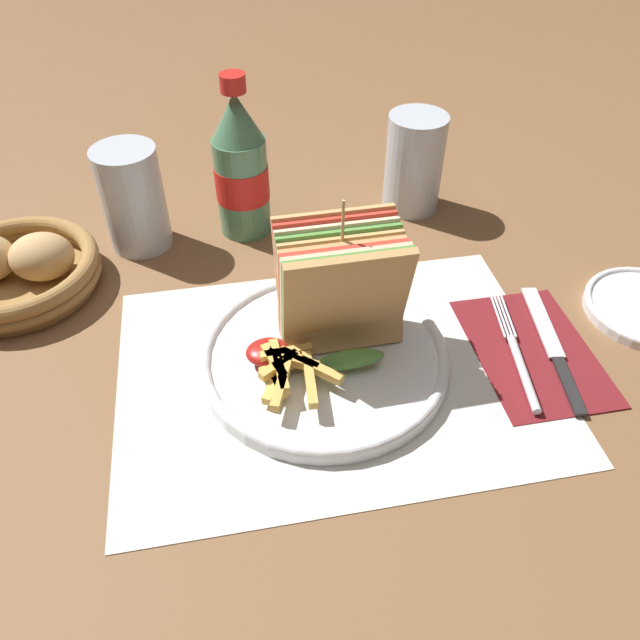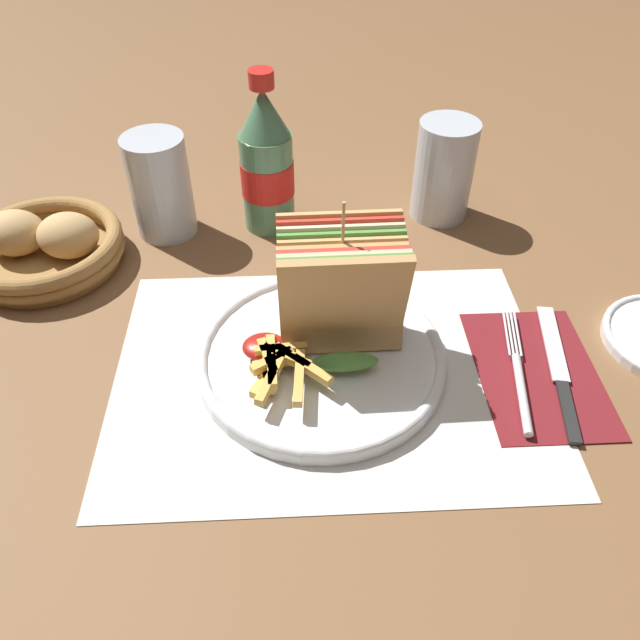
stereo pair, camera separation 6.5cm
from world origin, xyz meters
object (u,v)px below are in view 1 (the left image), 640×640
at_px(club_sandwich, 341,290).
at_px(knife, 553,347).
at_px(bread_basket, 16,270).
at_px(glass_far, 134,204).
at_px(plate_main, 323,353).
at_px(glass_near, 414,163).
at_px(coke_bottle_near, 241,169).
at_px(fork, 519,360).

relative_size(club_sandwich, knife, 0.87).
bearing_deg(bread_basket, knife, -20.73).
xyz_separation_m(knife, glass_far, (-0.44, 0.29, 0.05)).
height_order(plate_main, glass_near, glass_near).
height_order(club_sandwich, coke_bottle_near, coke_bottle_near).
height_order(club_sandwich, knife, club_sandwich).
height_order(glass_far, bread_basket, glass_far).
height_order(plate_main, knife, plate_main).
relative_size(plate_main, glass_near, 1.96).
relative_size(plate_main, bread_basket, 1.34).
bearing_deg(coke_bottle_near, fork, -50.23).
bearing_deg(coke_bottle_near, bread_basket, -165.19).
relative_size(coke_bottle_near, bread_basket, 1.07).
xyz_separation_m(fork, glass_near, (-0.02, 0.32, 0.06)).
distance_m(fork, bread_basket, 0.59).
relative_size(club_sandwich, glass_far, 1.25).
bearing_deg(club_sandwich, glass_near, 58.89).
bearing_deg(coke_bottle_near, plate_main, -77.86).
distance_m(knife, glass_near, 0.32).
xyz_separation_m(plate_main, coke_bottle_near, (-0.06, 0.26, 0.08)).
height_order(fork, glass_near, glass_near).
distance_m(club_sandwich, glass_near, 0.30).
bearing_deg(club_sandwich, knife, -12.53).
distance_m(club_sandwich, glass_far, 0.32).
height_order(plate_main, club_sandwich, club_sandwich).
bearing_deg(club_sandwich, plate_main, -139.27).
height_order(fork, knife, fork).
bearing_deg(bread_basket, glass_near, 9.77).
bearing_deg(fork, bread_basket, 165.71).
xyz_separation_m(fork, glass_far, (-0.39, 0.30, 0.05)).
bearing_deg(knife, glass_near, 111.77).
relative_size(plate_main, coke_bottle_near, 1.25).
height_order(fork, coke_bottle_near, coke_bottle_near).
bearing_deg(club_sandwich, bread_basket, 154.53).
relative_size(plate_main, club_sandwich, 1.56).
bearing_deg(fork, coke_bottle_near, 139.09).
bearing_deg(bread_basket, plate_main, -29.31).
bearing_deg(bread_basket, coke_bottle_near, 14.81).
distance_m(plate_main, coke_bottle_near, 0.28).
bearing_deg(glass_far, club_sandwich, -47.64).
bearing_deg(glass_near, knife, -77.55).
relative_size(knife, coke_bottle_near, 0.92).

